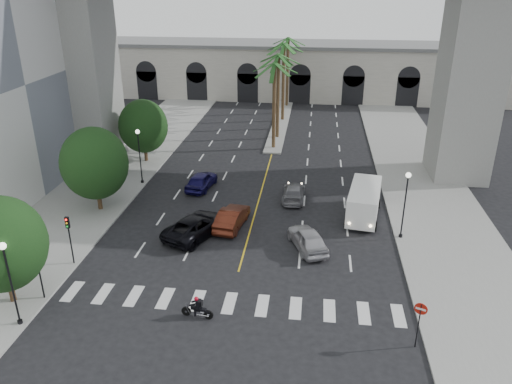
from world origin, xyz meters
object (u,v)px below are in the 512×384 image
(traffic_signal_far, at_px, (69,232))
(cargo_van, at_px, (364,201))
(lamp_post_left_near, at_px, (10,277))
(pedestrian_b, at_px, (21,239))
(lamp_post_right, at_px, (405,200))
(traffic_signal_near, at_px, (38,264))
(car_a, at_px, (308,239))
(car_b, at_px, (232,218))
(car_c, at_px, (196,226))
(car_d, at_px, (294,192))
(pedestrian_a, at_px, (22,265))
(motorcycle_rider, at_px, (198,308))
(lamp_post_left_far, at_px, (139,152))
(car_e, at_px, (201,180))
(do_not_enter_sign, at_px, (420,316))

(traffic_signal_far, distance_m, cargo_van, 22.42)
(lamp_post_left_near, bearing_deg, pedestrian_b, 119.38)
(lamp_post_right, relative_size, traffic_signal_near, 1.47)
(car_a, height_order, car_b, car_a)
(car_c, bearing_deg, car_b, -120.41)
(traffic_signal_far, distance_m, car_d, 19.23)
(cargo_van, distance_m, pedestrian_a, 25.50)
(traffic_signal_near, relative_size, motorcycle_rider, 1.89)
(lamp_post_right, height_order, car_c, lamp_post_right)
(lamp_post_right, bearing_deg, car_d, 143.50)
(car_a, distance_m, car_c, 8.51)
(lamp_post_left_far, bearing_deg, car_e, -3.41)
(lamp_post_right, bearing_deg, motorcycle_rider, -139.55)
(lamp_post_left_far, height_order, car_e, lamp_post_left_far)
(lamp_post_left_far, height_order, traffic_signal_far, lamp_post_left_far)
(lamp_post_right, relative_size, car_b, 1.11)
(car_b, distance_m, car_d, 7.36)
(lamp_post_right, xyz_separation_m, cargo_van, (-2.56, 3.28, -1.76))
(traffic_signal_near, height_order, traffic_signal_far, same)
(car_a, bearing_deg, car_c, -27.93)
(traffic_signal_far, bearing_deg, car_c, 35.16)
(lamp_post_left_near, height_order, car_e, lamp_post_left_near)
(motorcycle_rider, height_order, car_d, motorcycle_rider)
(traffic_signal_near, xyz_separation_m, car_a, (15.79, 8.18, -1.72))
(traffic_signal_far, xyz_separation_m, do_not_enter_sign, (21.80, -5.60, -0.48))
(traffic_signal_far, bearing_deg, pedestrian_a, -144.40)
(car_b, bearing_deg, car_c, 43.13)
(lamp_post_left_near, height_order, pedestrian_a, lamp_post_left_near)
(lamp_post_left_near, xyz_separation_m, lamp_post_right, (22.80, 13.00, 0.00))
(pedestrian_b, bearing_deg, car_c, 52.79)
(pedestrian_a, relative_size, do_not_enter_sign, 0.57)
(car_a, height_order, car_e, car_a)
(traffic_signal_near, bearing_deg, cargo_van, 34.38)
(car_a, xyz_separation_m, pedestrian_b, (-20.29, -2.88, 0.18))
(lamp_post_left_far, xyz_separation_m, car_c, (7.44, -9.33, -2.41))
(pedestrian_a, bearing_deg, car_d, 16.25)
(car_b, bearing_deg, traffic_signal_far, 43.20)
(traffic_signal_near, bearing_deg, pedestrian_b, 130.27)
(traffic_signal_far, bearing_deg, motorcycle_rider, -25.04)
(lamp_post_right, xyz_separation_m, traffic_signal_far, (-22.70, -6.50, -0.71))
(lamp_post_left_far, bearing_deg, do_not_enter_sign, -42.54)
(car_d, bearing_deg, traffic_signal_far, 41.97)
(lamp_post_left_near, height_order, traffic_signal_far, lamp_post_left_near)
(lamp_post_right, relative_size, pedestrian_a, 3.39)
(traffic_signal_near, bearing_deg, lamp_post_right, 24.82)
(pedestrian_a, bearing_deg, pedestrian_b, 97.28)
(lamp_post_left_near, xyz_separation_m, car_e, (5.82, 20.65, -2.43))
(car_b, relative_size, car_d, 1.04)
(traffic_signal_near, height_order, car_b, traffic_signal_near)
(lamp_post_right, xyz_separation_m, car_a, (-6.91, -2.32, -2.43))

